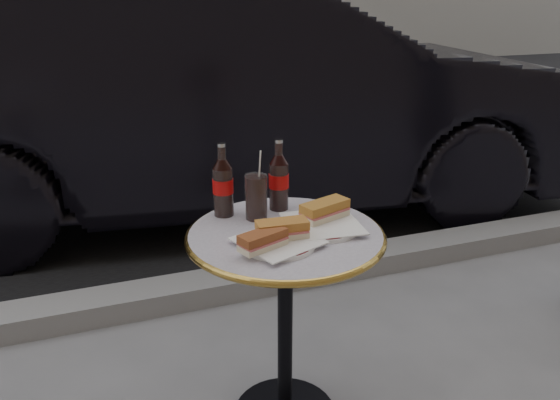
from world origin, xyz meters
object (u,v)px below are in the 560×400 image
object	(u,v)px
cola_bottle_right	(279,175)
parked_car	(239,97)
bistro_table	(285,332)
plate_right	(322,226)
plate_left	(278,243)
cola_glass	(256,197)
cola_bottle_left	(223,180)

from	to	relation	value
cola_bottle_right	parked_car	size ratio (longest dim) A/B	0.05
bistro_table	cola_bottle_right	size ratio (longest dim) A/B	2.99
bistro_table	plate_right	bearing A→B (deg)	-4.84
bistro_table	parked_car	world-z (taller)	parked_car
cola_bottle_right	parked_car	world-z (taller)	parked_car
plate_left	parked_car	world-z (taller)	parked_car
plate_left	parked_car	xyz separation A→B (m)	(0.49, 2.14, 0.03)
bistro_table	cola_glass	size ratio (longest dim) A/B	4.88
plate_right	cola_bottle_left	size ratio (longest dim) A/B	0.97
bistro_table	cola_bottle_left	bearing A→B (deg)	126.19
plate_left	cola_bottle_left	xyz separation A→B (m)	(-0.09, 0.28, 0.12)
cola_glass	parked_car	xyz separation A→B (m)	(0.49, 1.93, -0.04)
bistro_table	cola_bottle_left	distance (m)	0.55
parked_car	cola_bottle_left	bearing A→B (deg)	170.84
cola_bottle_right	parked_car	xyz separation A→B (m)	(0.39, 1.88, -0.09)
plate_right	parked_car	xyz separation A→B (m)	(0.32, 2.07, 0.03)
plate_right	parked_car	bearing A→B (deg)	81.36
plate_right	parked_car	size ratio (longest dim) A/B	0.05
bistro_table	plate_left	world-z (taller)	plate_left
bistro_table	plate_right	xyz separation A→B (m)	(0.12, -0.01, 0.37)
plate_right	parked_car	distance (m)	2.10
plate_right	bistro_table	bearing A→B (deg)	175.16
bistro_table	cola_bottle_left	world-z (taller)	cola_bottle_left
cola_bottle_right	cola_glass	size ratio (longest dim) A/B	1.63
plate_left	cola_bottle_right	bearing A→B (deg)	69.96
bistro_table	cola_glass	xyz separation A→B (m)	(-0.05, 0.13, 0.44)
plate_right	cola_glass	size ratio (longest dim) A/B	1.60
plate_right	cola_bottle_left	bearing A→B (deg)	141.72
plate_right	cola_glass	world-z (taller)	cola_glass
cola_bottle_left	parked_car	world-z (taller)	parked_car
cola_bottle_right	parked_car	bearing A→B (deg)	78.30
cola_bottle_left	cola_glass	bearing A→B (deg)	-35.23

